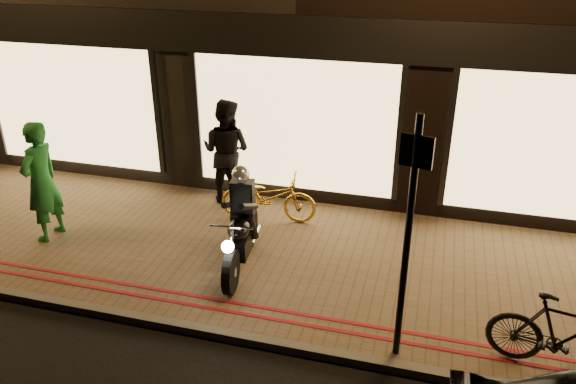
# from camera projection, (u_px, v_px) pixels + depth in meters

# --- Properties ---
(ground) EXTENTS (90.00, 90.00, 0.00)m
(ground) POSITION_uv_depth(u_px,v_px,m) (214.00, 340.00, 7.18)
(ground) COLOR black
(ground) RESTS_ON ground
(sidewalk) EXTENTS (50.00, 4.00, 0.12)m
(sidewalk) POSITION_uv_depth(u_px,v_px,m) (262.00, 256.00, 8.90)
(sidewalk) COLOR brown
(sidewalk) RESTS_ON ground
(kerb_stone) EXTENTS (50.00, 0.14, 0.12)m
(kerb_stone) POSITION_uv_depth(u_px,v_px,m) (215.00, 333.00, 7.20)
(kerb_stone) COLOR #59544C
(kerb_stone) RESTS_ON ground
(red_kerb_lines) EXTENTS (50.00, 0.26, 0.01)m
(red_kerb_lines) POSITION_uv_depth(u_px,v_px,m) (229.00, 306.00, 7.61)
(red_kerb_lines) COLOR maroon
(red_kerb_lines) RESTS_ON sidewalk
(motorcycle) EXTENTS (0.63, 1.94, 1.59)m
(motorcycle) POSITION_uv_depth(u_px,v_px,m) (241.00, 230.00, 8.29)
(motorcycle) COLOR black
(motorcycle) RESTS_ON sidewalk
(sign_post) EXTENTS (0.35, 0.12, 3.00)m
(sign_post) POSITION_uv_depth(u_px,v_px,m) (408.00, 231.00, 6.08)
(sign_post) COLOR black
(sign_post) RESTS_ON sidewalk
(bicycle_gold) EXTENTS (1.72, 0.75, 0.88)m
(bicycle_gold) POSITION_uv_depth(u_px,v_px,m) (268.00, 197.00, 9.71)
(bicycle_gold) COLOR gold
(bicycle_gold) RESTS_ON sidewalk
(bicycle_dark) EXTENTS (1.73, 0.78, 1.00)m
(bicycle_dark) POSITION_uv_depth(u_px,v_px,m) (565.00, 337.00, 6.28)
(bicycle_dark) COLOR black
(bicycle_dark) RESTS_ON sidewalk
(person_green) EXTENTS (0.52, 0.76, 1.99)m
(person_green) POSITION_uv_depth(u_px,v_px,m) (41.00, 182.00, 8.94)
(person_green) COLOR #207930
(person_green) RESTS_ON sidewalk
(person_dark) EXTENTS (1.03, 0.85, 1.95)m
(person_dark) POSITION_uv_depth(u_px,v_px,m) (226.00, 151.00, 10.21)
(person_dark) COLOR black
(person_dark) RESTS_ON sidewalk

